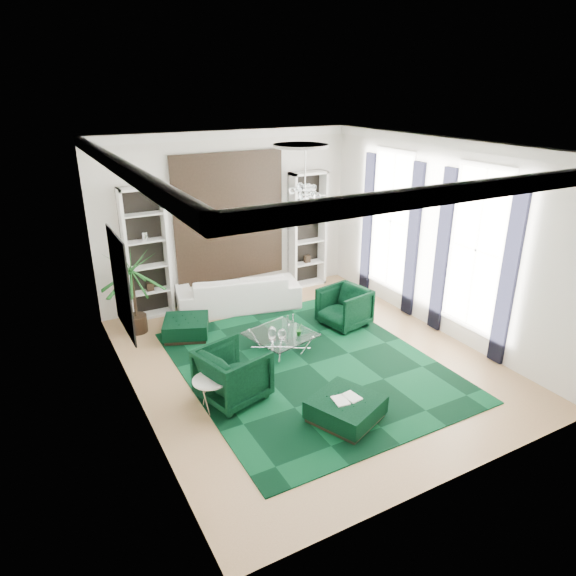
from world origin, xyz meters
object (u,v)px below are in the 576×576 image
sofa (238,291)px  ottoman_front (346,410)px  armchair_left (233,374)px  palm (132,282)px  coffee_table (281,342)px  ottoman_side (186,328)px  side_table (211,395)px  armchair_right (344,307)px

sofa → ottoman_front: (-0.26, -4.60, -0.21)m
armchair_left → palm: bearing=-1.2°
coffee_table → ottoman_side: 1.98m
sofa → side_table: size_ratio=4.88×
palm → sofa: bearing=3.2°
ottoman_front → armchair_right: bearing=56.1°
ottoman_front → palm: palm is taller
side_table → palm: palm is taller
side_table → ottoman_front: bearing=-36.1°
coffee_table → sofa: bearing=87.1°
armchair_left → coffee_table: size_ratio=0.90×
ottoman_side → ottoman_front: size_ratio=0.92×
ottoman_side → side_table: 2.62m
armchair_left → ottoman_front: 1.84m
sofa → armchair_left: (-1.50, -3.26, 0.05)m
armchair_left → side_table: bearing=92.7°
ottoman_front → sofa: bearing=86.7°
armchair_left → palm: size_ratio=0.45×
armchair_left → coffee_table: bearing=-69.2°
ottoman_front → side_table: size_ratio=1.68×
ottoman_front → armchair_left: bearing=132.5°
coffee_table → side_table: (-1.81, -1.14, 0.08)m
armchair_right → coffee_table: (-1.68, -0.37, -0.23)m
sofa → ottoman_front: size_ratio=2.91×
sofa → ottoman_side: bearing=41.4°
ottoman_side → sofa: bearing=28.9°
armchair_right → ottoman_front: size_ratio=0.98×
ottoman_side → ottoman_front: (1.21, -3.78, -0.01)m
sofa → side_table: sofa is taller
armchair_right → ottoman_side: bearing=-120.3°
armchair_left → armchair_right: 3.35m
sofa → palm: 2.38m
armchair_right → palm: palm is taller
ottoman_front → palm: 4.99m
armchair_left → palm: (-0.78, 3.13, 0.64)m
ottoman_side → palm: palm is taller
coffee_table → side_table: 2.14m
ottoman_front → coffee_table: bearing=86.3°
sofa → palm: bearing=15.7°
sofa → coffee_table: sofa is taller
coffee_table → ottoman_side: bearing=133.5°
ottoman_front → side_table: (-1.66, 1.21, 0.08)m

